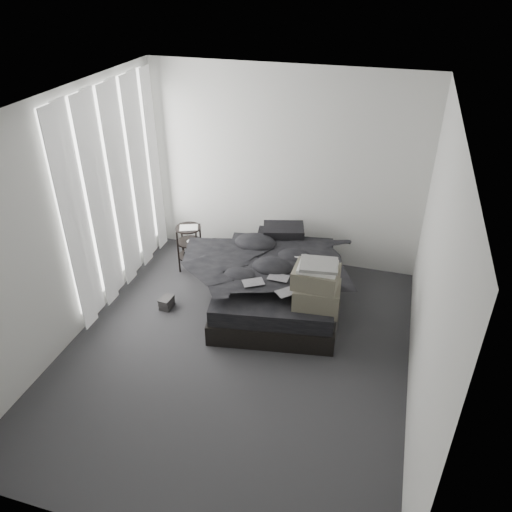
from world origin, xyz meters
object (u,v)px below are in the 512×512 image
(box_lower, at_px, (314,321))
(bed, at_px, (277,293))
(laptop, at_px, (307,255))
(side_stand, at_px, (190,248))

(box_lower, bearing_deg, bed, 138.00)
(bed, xyz_separation_m, laptop, (0.33, 0.10, 0.54))
(laptop, bearing_deg, box_lower, -60.40)
(bed, bearing_deg, laptop, 7.50)
(laptop, xyz_separation_m, side_stand, (-1.64, 0.33, -0.36))
(bed, distance_m, side_stand, 1.39)
(bed, height_order, box_lower, box_lower)
(bed, bearing_deg, side_stand, 152.77)
(laptop, height_order, box_lower, laptop)
(laptop, distance_m, side_stand, 1.71)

